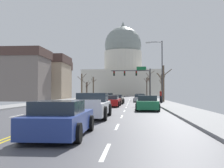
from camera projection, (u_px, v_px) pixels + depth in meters
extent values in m
cube|color=#49494E|center=(102.00, 104.00, 36.73)|extent=(14.00, 180.00, 0.06)
cube|color=yellow|center=(101.00, 104.00, 36.74)|extent=(0.10, 176.40, 0.00)
cube|color=yellow|center=(103.00, 104.00, 36.72)|extent=(0.10, 176.40, 0.00)
cube|color=silver|center=(106.00, 151.00, 7.26)|extent=(0.12, 2.20, 0.00)
cube|color=silver|center=(117.00, 127.00, 12.45)|extent=(0.12, 2.20, 0.00)
cube|color=silver|center=(122.00, 116.00, 17.63)|extent=(0.12, 2.20, 0.00)
cube|color=silver|center=(124.00, 111.00, 22.81)|extent=(0.12, 2.20, 0.00)
cube|color=silver|center=(126.00, 107.00, 27.99)|extent=(0.12, 2.20, 0.00)
cube|color=silver|center=(127.00, 105.00, 33.17)|extent=(0.12, 2.20, 0.00)
cube|color=silver|center=(128.00, 103.00, 38.36)|extent=(0.12, 2.20, 0.00)
cube|color=silver|center=(129.00, 102.00, 43.54)|extent=(0.12, 2.20, 0.00)
cube|color=silver|center=(129.00, 101.00, 48.72)|extent=(0.12, 2.20, 0.00)
cube|color=silver|center=(129.00, 100.00, 53.90)|extent=(0.12, 2.20, 0.00)
cube|color=silver|center=(130.00, 99.00, 59.09)|extent=(0.12, 2.20, 0.00)
cube|color=silver|center=(130.00, 99.00, 64.27)|extent=(0.12, 2.20, 0.00)
cube|color=silver|center=(130.00, 98.00, 69.45)|extent=(0.12, 2.20, 0.00)
cube|color=silver|center=(130.00, 98.00, 74.63)|extent=(0.12, 2.20, 0.00)
cube|color=silver|center=(131.00, 97.00, 79.81)|extent=(0.12, 2.20, 0.00)
cube|color=silver|center=(131.00, 97.00, 85.00)|extent=(0.12, 2.20, 0.00)
cube|color=silver|center=(131.00, 97.00, 90.18)|extent=(0.12, 2.20, 0.00)
cube|color=silver|center=(131.00, 96.00, 95.36)|extent=(0.12, 2.20, 0.00)
cube|color=silver|center=(131.00, 96.00, 100.54)|extent=(0.12, 2.20, 0.00)
cube|color=silver|center=(17.00, 116.00, 18.17)|extent=(0.12, 2.20, 0.00)
cube|color=silver|center=(43.00, 110.00, 23.35)|extent=(0.12, 2.20, 0.00)
cube|color=silver|center=(59.00, 107.00, 28.53)|extent=(0.12, 2.20, 0.00)
cube|color=silver|center=(71.00, 105.00, 33.72)|extent=(0.12, 2.20, 0.00)
cube|color=silver|center=(79.00, 103.00, 38.90)|extent=(0.12, 2.20, 0.00)
cube|color=silver|center=(85.00, 102.00, 44.08)|extent=(0.12, 2.20, 0.00)
cube|color=silver|center=(90.00, 101.00, 49.26)|extent=(0.12, 2.20, 0.00)
cube|color=silver|center=(94.00, 100.00, 54.44)|extent=(0.12, 2.20, 0.00)
cube|color=silver|center=(98.00, 99.00, 59.63)|extent=(0.12, 2.20, 0.00)
cube|color=silver|center=(101.00, 99.00, 64.81)|extent=(0.12, 2.20, 0.00)
cube|color=silver|center=(103.00, 98.00, 69.99)|extent=(0.12, 2.20, 0.00)
cube|color=silver|center=(105.00, 98.00, 75.17)|extent=(0.12, 2.20, 0.00)
cube|color=silver|center=(107.00, 97.00, 80.36)|extent=(0.12, 2.20, 0.00)
cube|color=silver|center=(108.00, 97.00, 85.54)|extent=(0.12, 2.20, 0.00)
cube|color=silver|center=(110.00, 97.00, 90.72)|extent=(0.12, 2.20, 0.00)
cube|color=silver|center=(111.00, 96.00, 95.90)|extent=(0.12, 2.20, 0.00)
cube|color=silver|center=(112.00, 96.00, 101.08)|extent=(0.12, 2.20, 0.00)
cube|color=gray|center=(165.00, 103.00, 36.08)|extent=(3.00, 180.00, 0.14)
cube|color=gray|center=(40.00, 103.00, 37.39)|extent=(3.00, 180.00, 0.14)
cylinder|color=#28282D|center=(150.00, 84.00, 54.09)|extent=(0.22, 0.22, 6.11)
cylinder|color=#28282D|center=(130.00, 71.00, 54.47)|extent=(7.80, 0.16, 0.16)
cube|color=black|center=(136.00, 73.00, 54.37)|extent=(0.32, 0.28, 0.92)
sphere|color=red|center=(136.00, 72.00, 54.22)|extent=(0.22, 0.22, 0.22)
sphere|color=#332B05|center=(136.00, 73.00, 54.21)|extent=(0.22, 0.22, 0.22)
sphere|color=black|center=(136.00, 75.00, 54.20)|extent=(0.22, 0.22, 0.22)
cube|color=black|center=(125.00, 73.00, 54.55)|extent=(0.32, 0.28, 0.92)
sphere|color=red|center=(125.00, 72.00, 54.40)|extent=(0.22, 0.22, 0.22)
sphere|color=#332B05|center=(125.00, 73.00, 54.39)|extent=(0.22, 0.22, 0.22)
sphere|color=black|center=(125.00, 75.00, 54.38)|extent=(0.22, 0.22, 0.22)
cube|color=black|center=(114.00, 74.00, 54.71)|extent=(0.32, 0.28, 0.92)
sphere|color=red|center=(114.00, 72.00, 54.56)|extent=(0.22, 0.22, 0.22)
sphere|color=#332B05|center=(114.00, 73.00, 54.55)|extent=(0.22, 0.22, 0.22)
sphere|color=black|center=(114.00, 75.00, 54.54)|extent=(0.22, 0.22, 0.22)
cube|color=#146033|center=(141.00, 68.00, 54.34)|extent=(1.90, 0.06, 0.70)
cylinder|color=#333338|center=(162.00, 72.00, 37.31)|extent=(0.14, 0.14, 8.47)
cylinder|color=#333338|center=(155.00, 42.00, 37.50)|extent=(1.94, 0.09, 0.09)
cube|color=#B2B2AD|center=(148.00, 43.00, 37.57)|extent=(0.56, 0.24, 0.16)
cube|color=beige|center=(123.00, 83.00, 114.30)|extent=(32.23, 18.85, 10.41)
cylinder|color=beige|center=(123.00, 61.00, 114.58)|extent=(15.65, 15.65, 8.21)
sphere|color=gray|center=(123.00, 45.00, 114.77)|extent=(15.38, 15.38, 15.38)
cone|color=gray|center=(123.00, 24.00, 115.03)|extent=(1.80, 1.80, 2.40)
cube|color=#1E7247|center=(140.00, 98.00, 49.56)|extent=(1.76, 4.63, 0.63)
cube|color=#232D38|center=(140.00, 95.00, 49.26)|extent=(1.52, 2.23, 0.47)
cylinder|color=black|center=(135.00, 99.00, 51.06)|extent=(0.23, 0.64, 0.64)
cylinder|color=black|center=(144.00, 99.00, 50.91)|extent=(0.23, 0.64, 0.64)
cylinder|color=black|center=(135.00, 99.00, 48.21)|extent=(0.23, 0.64, 0.64)
cylinder|color=black|center=(145.00, 99.00, 48.06)|extent=(0.23, 0.64, 0.64)
cube|color=#9EA3A8|center=(140.00, 99.00, 43.21)|extent=(1.99, 4.71, 0.61)
cube|color=#232D38|center=(140.00, 96.00, 42.87)|extent=(1.69, 2.20, 0.43)
cylinder|color=black|center=(135.00, 100.00, 44.74)|extent=(0.24, 0.65, 0.64)
cylinder|color=black|center=(146.00, 100.00, 44.54)|extent=(0.24, 0.65, 0.64)
cylinder|color=black|center=(134.00, 100.00, 41.88)|extent=(0.24, 0.65, 0.64)
cylinder|color=black|center=(146.00, 100.00, 41.67)|extent=(0.24, 0.65, 0.64)
cube|color=#6B6056|center=(116.00, 100.00, 36.35)|extent=(1.93, 4.46, 0.65)
cube|color=#232D38|center=(116.00, 96.00, 36.10)|extent=(1.66, 2.08, 0.41)
cylinder|color=black|center=(110.00, 101.00, 37.80)|extent=(0.23, 0.64, 0.64)
cylinder|color=black|center=(124.00, 101.00, 37.62)|extent=(0.23, 0.64, 0.64)
cylinder|color=black|center=(108.00, 102.00, 35.07)|extent=(0.23, 0.64, 0.64)
cylinder|color=black|center=(122.00, 102.00, 34.89)|extent=(0.23, 0.64, 0.64)
cube|color=#B71414|center=(111.00, 102.00, 29.65)|extent=(1.88, 4.63, 0.65)
cube|color=#232D38|center=(110.00, 97.00, 29.40)|extent=(1.64, 2.31, 0.40)
cylinder|color=black|center=(104.00, 103.00, 31.15)|extent=(0.23, 0.64, 0.64)
cylinder|color=black|center=(120.00, 103.00, 30.99)|extent=(0.23, 0.64, 0.64)
cylinder|color=black|center=(101.00, 104.00, 28.30)|extent=(0.23, 0.64, 0.64)
cylinder|color=black|center=(118.00, 104.00, 28.14)|extent=(0.23, 0.64, 0.64)
cube|color=#1E7247|center=(147.00, 104.00, 23.65)|extent=(1.89, 4.39, 0.68)
cube|color=#232D38|center=(147.00, 98.00, 23.58)|extent=(1.62, 1.92, 0.44)
cylinder|color=black|center=(137.00, 106.00, 25.08)|extent=(0.23, 0.64, 0.64)
cylinder|color=black|center=(157.00, 106.00, 24.90)|extent=(0.23, 0.64, 0.64)
cylinder|color=black|center=(137.00, 107.00, 22.39)|extent=(0.23, 0.64, 0.64)
cylinder|color=black|center=(159.00, 108.00, 22.21)|extent=(0.23, 0.64, 0.64)
cube|color=silver|center=(91.00, 108.00, 16.82)|extent=(2.02, 5.58, 0.74)
cube|color=#1E2833|center=(93.00, 97.00, 17.61)|extent=(1.84, 1.91, 0.56)
cube|color=silver|center=(83.00, 102.00, 14.12)|extent=(1.83, 0.11, 0.22)
cylinder|color=black|center=(80.00, 109.00, 18.55)|extent=(0.29, 0.80, 0.80)
cylinder|color=black|center=(109.00, 110.00, 18.41)|extent=(0.29, 0.80, 0.80)
cylinder|color=black|center=(69.00, 113.00, 15.22)|extent=(0.29, 0.80, 0.80)
cylinder|color=black|center=(104.00, 113.00, 15.08)|extent=(0.29, 0.80, 0.80)
cube|color=navy|center=(61.00, 122.00, 9.82)|extent=(1.80, 4.37, 0.68)
cube|color=#232D38|center=(58.00, 107.00, 9.46)|extent=(1.56, 1.90, 0.44)
cylinder|color=black|center=(48.00, 123.00, 11.22)|extent=(0.23, 0.64, 0.64)
cylinder|color=black|center=(90.00, 123.00, 11.10)|extent=(0.23, 0.64, 0.64)
cylinder|color=black|center=(22.00, 132.00, 8.53)|extent=(0.23, 0.64, 0.64)
cylinder|color=black|center=(78.00, 133.00, 8.41)|extent=(0.23, 0.64, 0.64)
cube|color=silver|center=(91.00, 97.00, 60.30)|extent=(2.00, 4.27, 0.56)
cube|color=#232D38|center=(92.00, 95.00, 60.59)|extent=(1.71, 1.88, 0.40)
cylinder|color=black|center=(95.00, 98.00, 58.90)|extent=(0.24, 0.65, 0.64)
cylinder|color=black|center=(86.00, 98.00, 59.09)|extent=(0.24, 0.65, 0.64)
cylinder|color=black|center=(97.00, 98.00, 61.50)|extent=(0.24, 0.65, 0.64)
cylinder|color=black|center=(88.00, 98.00, 61.70)|extent=(0.24, 0.65, 0.64)
cube|color=#6B6056|center=(110.00, 96.00, 72.61)|extent=(1.79, 4.49, 0.66)
cube|color=#232D38|center=(110.00, 94.00, 73.03)|extent=(1.56, 2.02, 0.46)
cylinder|color=black|center=(113.00, 97.00, 71.15)|extent=(0.22, 0.64, 0.64)
cylinder|color=black|center=(106.00, 97.00, 71.28)|extent=(0.22, 0.64, 0.64)
cylinder|color=black|center=(113.00, 97.00, 73.92)|extent=(0.22, 0.64, 0.64)
cylinder|color=black|center=(107.00, 97.00, 74.05)|extent=(0.22, 0.64, 0.64)
cube|color=slate|center=(16.00, 79.00, 48.92)|extent=(10.56, 7.32, 7.69)
cube|color=#47332D|center=(17.00, 54.00, 49.06)|extent=(10.99, 7.62, 1.55)
cube|color=tan|center=(45.00, 84.00, 68.60)|extent=(11.42, 9.42, 7.34)
cube|color=#47332D|center=(45.00, 65.00, 68.74)|extent=(11.88, 9.79, 2.13)
cube|color=tan|center=(42.00, 82.00, 59.46)|extent=(10.79, 8.42, 7.68)
cube|color=#47332D|center=(42.00, 60.00, 59.60)|extent=(11.22, 8.75, 1.72)
cylinder|color=brown|center=(163.00, 84.00, 40.73)|extent=(0.39, 0.39, 5.41)
cylinder|color=brown|center=(163.00, 76.00, 40.26)|extent=(0.27, 1.08, 0.75)
cylinder|color=brown|center=(160.00, 76.00, 41.35)|extent=(0.86, 1.18, 0.89)
cylinder|color=brown|center=(167.00, 73.00, 40.46)|extent=(1.33, 0.67, 1.08)
cylinder|color=brown|center=(164.00, 77.00, 41.10)|extent=(0.56, 0.82, 1.19)
cylinder|color=#4C3D2D|center=(93.00, 87.00, 86.61)|extent=(0.36, 0.36, 6.23)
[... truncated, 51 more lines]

